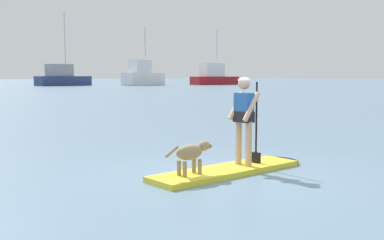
{
  "coord_description": "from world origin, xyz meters",
  "views": [
    {
      "loc": [
        -5.63,
        -5.92,
        1.78
      ],
      "look_at": [
        0.0,
        1.0,
        0.9
      ],
      "focal_mm": 42.68,
      "sensor_mm": 36.0,
      "label": 1
    }
  ],
  "objects_px": {
    "person_paddler": "(244,114)",
    "moored_boat_port": "(214,77)",
    "paddleboard": "(235,169)",
    "moored_boat_outer": "(143,76)",
    "dog": "(192,153)",
    "moored_boat_starboard": "(62,77)"
  },
  "relations": [
    {
      "from": "moored_boat_starboard",
      "to": "moored_boat_outer",
      "type": "relative_size",
      "value": 1.24
    },
    {
      "from": "moored_boat_starboard",
      "to": "moored_boat_outer",
      "type": "height_order",
      "value": "moored_boat_starboard"
    },
    {
      "from": "dog",
      "to": "moored_boat_outer",
      "type": "distance_m",
      "value": 72.27
    },
    {
      "from": "paddleboard",
      "to": "person_paddler",
      "type": "bearing_deg",
      "value": 0.94
    },
    {
      "from": "person_paddler",
      "to": "moored_boat_starboard",
      "type": "relative_size",
      "value": 0.13
    },
    {
      "from": "moored_boat_outer",
      "to": "paddleboard",
      "type": "bearing_deg",
      "value": -121.62
    },
    {
      "from": "moored_boat_starboard",
      "to": "moored_boat_port",
      "type": "relative_size",
      "value": 1.23
    },
    {
      "from": "person_paddler",
      "to": "moored_boat_outer",
      "type": "bearing_deg",
      "value": 58.52
    },
    {
      "from": "paddleboard",
      "to": "moored_boat_starboard",
      "type": "xyz_separation_m",
      "value": [
        25.91,
        67.9,
        1.33
      ]
    },
    {
      "from": "moored_boat_port",
      "to": "moored_boat_starboard",
      "type": "bearing_deg",
      "value": 158.12
    },
    {
      "from": "person_paddler",
      "to": "moored_boat_port",
      "type": "relative_size",
      "value": 0.16
    },
    {
      "from": "moored_boat_outer",
      "to": "dog",
      "type": "bearing_deg",
      "value": -122.33
    },
    {
      "from": "moored_boat_starboard",
      "to": "moored_boat_outer",
      "type": "xyz_separation_m",
      "value": [
        11.68,
        -6.86,
        0.29
      ]
    },
    {
      "from": "moored_boat_outer",
      "to": "moored_boat_port",
      "type": "distance_m",
      "value": 14.01
    },
    {
      "from": "moored_boat_port",
      "to": "paddleboard",
      "type": "bearing_deg",
      "value": -131.56
    },
    {
      "from": "person_paddler",
      "to": "moored_boat_starboard",
      "type": "xyz_separation_m",
      "value": [
        25.69,
        67.9,
        0.33
      ]
    },
    {
      "from": "dog",
      "to": "moored_boat_starboard",
      "type": "distance_m",
      "value": 73.08
    },
    {
      "from": "moored_boat_starboard",
      "to": "paddleboard",
      "type": "bearing_deg",
      "value": -110.89
    },
    {
      "from": "paddleboard",
      "to": "moored_boat_port",
      "type": "xyz_separation_m",
      "value": [
        51.2,
        57.74,
        1.43
      ]
    },
    {
      "from": "person_paddler",
      "to": "moored_boat_outer",
      "type": "height_order",
      "value": "moored_boat_outer"
    },
    {
      "from": "dog",
      "to": "moored_boat_port",
      "type": "bearing_deg",
      "value": 47.86
    },
    {
      "from": "dog",
      "to": "person_paddler",
      "type": "bearing_deg",
      "value": 0.94
    }
  ]
}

